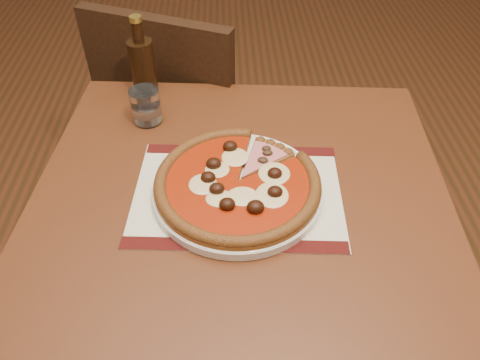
% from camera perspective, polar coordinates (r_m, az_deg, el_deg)
% --- Properties ---
extents(table, '(0.86, 0.86, 0.75)m').
position_cam_1_polar(table, '(0.96, 0.04, -6.50)').
color(table, '#5E2C16').
rests_on(table, ground).
extents(chair_far, '(0.55, 0.55, 0.89)m').
position_cam_1_polar(chair_far, '(1.49, -6.93, 7.22)').
color(chair_far, black).
rests_on(chair_far, ground).
extents(placemat, '(0.41, 0.31, 0.00)m').
position_cam_1_polar(placemat, '(0.90, -0.29, -1.64)').
color(placemat, silver).
rests_on(placemat, table).
extents(plate, '(0.32, 0.32, 0.02)m').
position_cam_1_polar(plate, '(0.89, -0.29, -1.18)').
color(plate, white).
rests_on(plate, placemat).
extents(pizza, '(0.31, 0.31, 0.04)m').
position_cam_1_polar(pizza, '(0.87, -0.32, -0.28)').
color(pizza, '#A46427').
rests_on(pizza, plate).
extents(ham_slice, '(0.11, 0.13, 0.02)m').
position_cam_1_polar(ham_slice, '(0.93, 3.35, 2.75)').
color(ham_slice, '#A46427').
rests_on(ham_slice, plate).
extents(water_glass, '(0.08, 0.08, 0.08)m').
position_cam_1_polar(water_glass, '(1.07, -11.40, 8.83)').
color(water_glass, white).
rests_on(water_glass, table).
extents(bottle, '(0.06, 0.06, 0.20)m').
position_cam_1_polar(bottle, '(1.15, -11.77, 13.57)').
color(bottle, '#341D0D').
rests_on(bottle, table).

